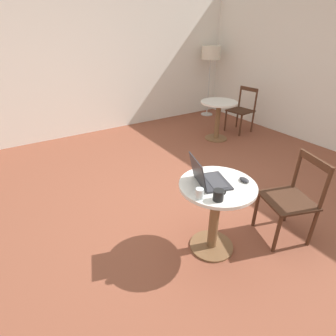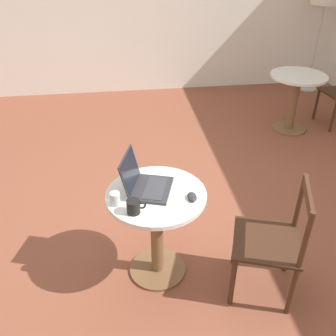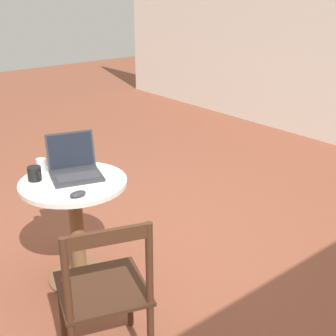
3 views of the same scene
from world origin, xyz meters
name	(u,v)px [view 3 (image 3 of 3)]	position (x,y,z in m)	size (l,w,h in m)	color
ground_plane	(160,255)	(0.00, 0.00, 0.00)	(16.00, 16.00, 0.00)	brown
cafe_table_near	(75,211)	(-0.12, -0.59, 0.51)	(0.67, 0.67, 0.72)	brown
chair_near_right	(104,293)	(0.63, -0.86, 0.44)	(0.55, 0.55, 0.87)	#472819
laptop	(75,168)	(-0.18, -0.54, 0.77)	(0.38, 0.38, 0.25)	#2D2D33
mouse	(78,194)	(0.11, -0.68, 0.74)	(0.06, 0.10, 0.03)	#2D2D33
mug	(35,174)	(-0.27, -0.77, 0.77)	(0.12, 0.08, 0.09)	black
drinking_glass	(41,165)	(-0.38, -0.67, 0.77)	(0.06, 0.06, 0.09)	silver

